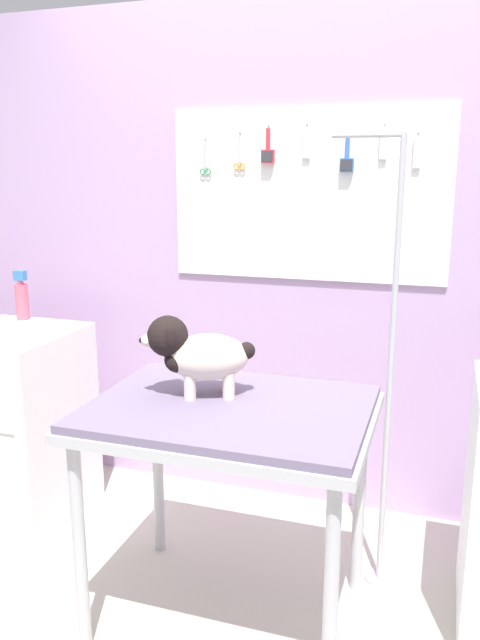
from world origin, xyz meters
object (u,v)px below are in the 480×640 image
shampoo_bottle (22,299)px  grooming_arm (387,388)px  grooming_table (228,427)px  dog (196,353)px

shampoo_bottle → grooming_arm: bearing=-6.9°
grooming_table → grooming_arm: 0.61m
grooming_arm → shampoo_bottle: size_ratio=7.25×
grooming_table → dog: bearing=160.6°
shampoo_bottle → grooming_table: bearing=-25.3°
grooming_arm → dog: size_ratio=4.43×
dog → grooming_table: bearing=-19.4°
grooming_arm → dog: bearing=-151.8°
grooming_arm → shampoo_bottle: grooming_arm is taller
grooming_arm → grooming_table: bearing=-142.2°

